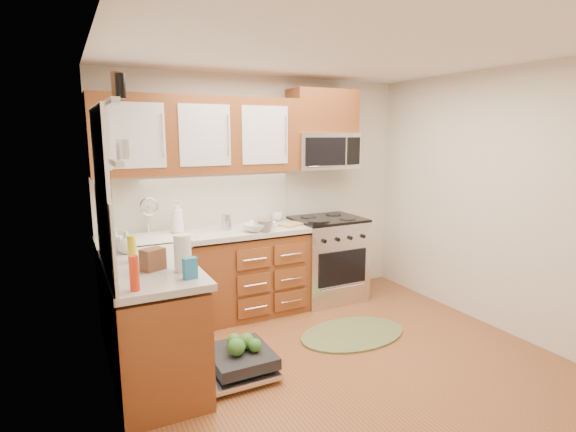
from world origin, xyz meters
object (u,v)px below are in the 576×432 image
upper_cabinets (200,135)px  skillet (318,222)px  microwave (323,151)px  bowl_a (263,224)px  dishwasher (236,363)px  paper_towel_roll (183,253)px  range (327,258)px  sink (154,251)px  cup (277,216)px  rug (353,334)px  cutting_board (292,224)px  stock_pot (263,225)px  bowl_b (256,227)px

upper_cabinets → skillet: bearing=-19.3°
microwave → bowl_a: size_ratio=3.01×
dishwasher → paper_towel_roll: paper_towel_roll is taller
dishwasher → upper_cabinets: bearing=84.0°
range → paper_towel_roll: paper_towel_roll is taller
sink → microwave: bearing=3.9°
paper_towel_roll → cup: bearing=44.6°
microwave → cup: size_ratio=5.95×
rug → cup: cup is taller
sink → cutting_board: (1.43, -0.07, 0.13)m
cup → microwave: bearing=-10.7°
stock_pot → paper_towel_roll: 1.41m
skillet → bowl_a: size_ratio=0.88×
paper_towel_roll → microwave: bearing=33.6°
microwave → bowl_b: (-0.96, -0.30, -0.73)m
range → cutting_board: 0.68m
bowl_b → cup: 0.59m
rug → skillet: size_ratio=4.79×
range → microwave: size_ratio=1.25×
dishwasher → cutting_board: cutting_board is taller
stock_pot → cutting_board: stock_pot is taller
sink → upper_cabinets: bearing=16.4°
stock_pot → microwave: bearing=20.3°
range → dishwasher: bearing=-143.7°
rug → paper_towel_roll: paper_towel_roll is taller
range → bowl_b: 1.09m
sink → bowl_b: 1.00m
upper_cabinets → rug: 2.43m
upper_cabinets → cup: (0.88, 0.07, -0.90)m
upper_cabinets → bowl_b: 1.06m
microwave → dishwasher: bearing=-140.9°
upper_cabinets → skillet: 1.50m
upper_cabinets → rug: upper_cabinets is taller
microwave → stock_pot: 1.19m
bowl_b → cup: bearing=42.9°
range → bowl_a: size_ratio=3.77×
stock_pot → cup: (0.36, 0.43, -0.01)m
sink → bowl_b: size_ratio=2.42×
microwave → cup: bearing=169.3°
rug → skillet: 1.19m
cup → bowl_b: bearing=-137.1°
rug → bowl_a: 1.42m
range → dishwasher: 1.95m
skillet → bowl_b: 0.68m
range → dishwasher: size_ratio=1.36×
dishwasher → cutting_board: 1.70m
bowl_a → rug: bearing=-61.1°
cutting_board → bowl_a: 0.32m
sink → cup: 1.43m
microwave → rug: 2.03m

